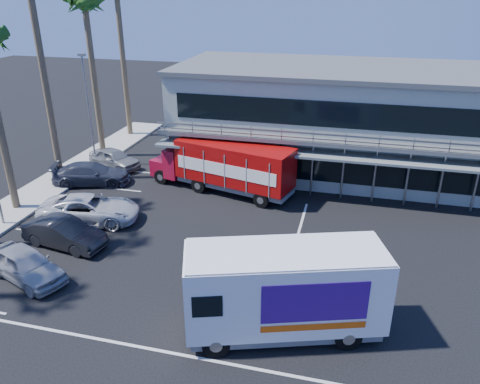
% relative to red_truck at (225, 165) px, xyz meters
% --- Properties ---
extents(ground, '(120.00, 120.00, 0.00)m').
position_rel_red_truck_xyz_m(ground, '(3.42, -8.67, -1.82)').
color(ground, black).
rests_on(ground, ground).
extents(building, '(22.40, 12.00, 7.30)m').
position_rel_red_truck_xyz_m(building, '(6.42, 6.26, 1.84)').
color(building, '#9BA194').
rests_on(building, ground).
extents(curb_strip, '(3.00, 32.00, 0.16)m').
position_rel_red_truck_xyz_m(curb_strip, '(-11.58, -2.67, -1.74)').
color(curb_strip, '#A5A399').
rests_on(curb_strip, ground).
extents(palm_e, '(2.80, 2.80, 12.25)m').
position_rel_red_truck_xyz_m(palm_e, '(-11.28, 4.33, 8.75)').
color(palm_e, brown).
rests_on(palm_e, ground).
extents(light_pole_far, '(0.50, 0.25, 8.09)m').
position_rel_red_truck_xyz_m(light_pole_far, '(-10.78, 2.33, 2.68)').
color(light_pole_far, gray).
rests_on(light_pole_far, ground).
extents(red_truck, '(10.10, 4.70, 3.31)m').
position_rel_red_truck_xyz_m(red_truck, '(0.00, 0.00, 0.00)').
color(red_truck, maroon).
rests_on(red_truck, ground).
extents(white_van, '(7.84, 4.78, 3.62)m').
position_rel_red_truck_xyz_m(white_van, '(5.89, -12.47, 0.10)').
color(white_van, white).
rests_on(white_van, ground).
extents(parked_car_a, '(4.69, 3.20, 1.48)m').
position_rel_red_truck_xyz_m(parked_car_a, '(-6.08, -11.81, -1.08)').
color(parked_car_a, '#9C9DA2').
rests_on(parked_car_a, ground).
extents(parked_car_b, '(4.61, 2.19, 1.46)m').
position_rel_red_truck_xyz_m(parked_car_b, '(-6.08, -8.78, -1.09)').
color(parked_car_b, black).
rests_on(parked_car_b, ground).
extents(parked_car_c, '(5.94, 3.66, 1.54)m').
position_rel_red_truck_xyz_m(parked_car_c, '(-6.28, -6.00, -1.05)').
color(parked_car_c, silver).
rests_on(parked_car_c, ground).
extents(parked_car_d, '(5.45, 3.48, 1.47)m').
position_rel_red_truck_xyz_m(parked_car_d, '(-9.08, -1.07, -1.08)').
color(parked_car_d, '#313441').
rests_on(parked_car_d, ground).
extents(parked_car_e, '(4.48, 2.95, 1.42)m').
position_rel_red_truck_xyz_m(parked_car_e, '(-9.08, 2.13, -1.11)').
color(parked_car_e, gray).
rests_on(parked_car_e, ground).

